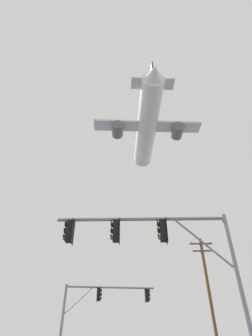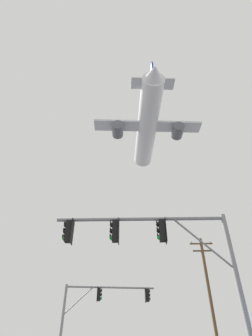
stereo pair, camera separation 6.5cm
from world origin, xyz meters
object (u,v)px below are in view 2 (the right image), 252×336
at_px(signal_pole_far, 97,305).
at_px(airplane, 147,127).
at_px(signal_pole_near, 159,248).
at_px(utility_pole, 210,296).

distance_m(signal_pole_far, airplane, 33.57).
bearing_deg(airplane, signal_pole_near, -94.00).
relative_size(signal_pole_near, utility_pole, 0.66).
relative_size(signal_pole_near, airplane, 0.29).
height_order(signal_pole_near, airplane, airplane).
height_order(signal_pole_far, utility_pole, utility_pole).
bearing_deg(utility_pole, signal_pole_near, -110.12).
bearing_deg(utility_pole, signal_pole_far, -160.26).
relative_size(signal_pole_far, airplane, 0.28).
bearing_deg(airplane, utility_pole, -67.01).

